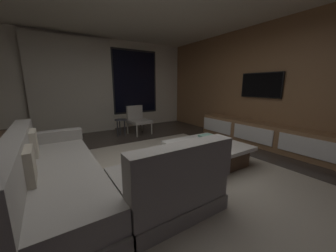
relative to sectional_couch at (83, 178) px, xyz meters
The scene contains 11 objects.
floor 1.00m from the sectional_couch, ahead, with size 9.20×9.20×0.00m, color #332B26.
back_wall_with_window 3.93m from the sectional_couch, 76.31° to the left, with size 6.60×0.30×2.70m.
media_wall 4.16m from the sectional_couch, ahead, with size 0.12×7.80×2.70m.
area_rug 1.34m from the sectional_couch, ahead, with size 3.20×3.80×0.01m, color #ADA391.
sectional_couch is the anchor object (origin of this frame).
coffee_table 1.99m from the sectional_couch, ahead, with size 1.16×1.16×0.36m.
book_stack_on_coffee_table 2.09m from the sectional_couch, ahead, with size 0.29×0.21×0.12m.
accent_chair_near_window 3.24m from the sectional_couch, 54.95° to the left, with size 0.61×0.63×0.78m.
side_stool 2.96m from the sectional_couch, 62.67° to the left, with size 0.32×0.32×0.46m.
media_console 3.73m from the sectional_couch, ahead, with size 0.46×3.10×0.52m.
mounted_tv 4.06m from the sectional_couch, ahead, with size 0.05×0.97×0.56m.
Camera 1 is at (-1.22, -2.27, 1.34)m, focal length 20.02 mm.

